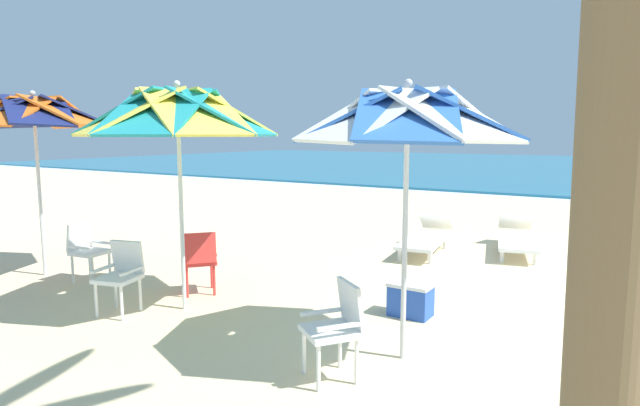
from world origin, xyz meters
The scene contains 13 objects.
ground_plane centered at (0.00, 0.00, 0.00)m, with size 80.00×80.00×0.00m, color beige.
sea centered at (0.00, 29.23, 0.05)m, with size 80.00×36.00×0.10m, color teal.
surf_foam centered at (0.00, 10.93, 0.01)m, with size 80.00×0.70×0.01m, color white.
beach_umbrella_0 centered at (-1.14, -3.20, 2.28)m, with size 2.14×2.14×2.64m.
plastic_chair_0 centered at (-1.47, -3.89, 0.50)m, with size 0.62×0.63×0.87m.
beach_umbrella_1 centered at (-4.00, -3.31, 2.37)m, with size 2.38×2.38×2.77m.
plastic_chair_1 centered at (-4.27, -2.77, 0.50)m, with size 0.63×0.63×0.87m.
plastic_chair_2 centered at (-4.53, -3.80, 0.50)m, with size 0.54×0.57×0.87m.
beach_umbrella_2 centered at (-6.99, -3.34, 2.44)m, with size 2.15×2.15×2.78m.
plastic_chair_3 centered at (-6.11, -3.20, 0.50)m, with size 0.52×0.50×0.87m.
sun_lounger_1 centered at (-1.19, 2.10, 0.28)m, with size 1.12×2.23×0.62m.
sun_lounger_2 centered at (-2.60, 1.27, 0.28)m, with size 0.92×2.21×0.62m.
cooler_box centered at (-1.54, -2.05, 0.20)m, with size 0.50×0.34×0.40m.
Camera 1 is at (0.74, -7.69, 2.15)m, focal length 29.27 mm.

